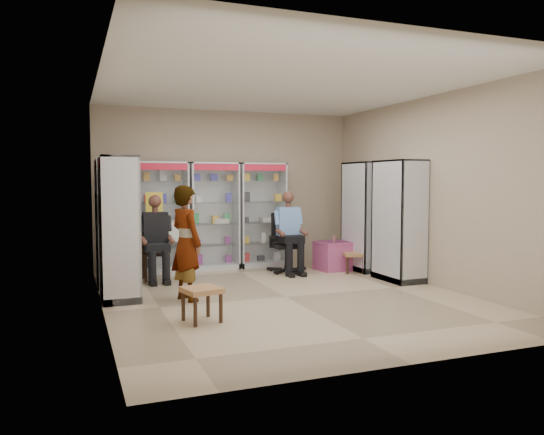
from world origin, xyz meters
name	(u,v)px	position (x,y,z in m)	size (l,w,h in m)	color
floor	(286,297)	(0.00, 0.00, 0.00)	(6.00, 6.00, 0.00)	tan
room_shell	(286,159)	(0.00, 0.00, 1.97)	(5.02, 6.02, 3.01)	tan
cabinet_back_left	(163,217)	(-1.30, 2.73, 1.00)	(0.90, 0.50, 2.00)	#B4B7BC
cabinet_back_mid	(213,216)	(-0.35, 2.73, 1.00)	(0.90, 0.50, 2.00)	#AFB0B6
cabinet_back_right	(261,215)	(0.60, 2.73, 1.00)	(0.90, 0.50, 2.00)	#AAACB1
cabinet_right_far	(364,216)	(2.23, 1.60, 1.00)	(0.50, 0.90, 2.00)	#ABADB2
cabinet_right_near	(399,221)	(2.23, 0.50, 1.00)	(0.50, 0.90, 2.00)	#9FA1A5
cabinet_left_far	(113,222)	(-2.23, 1.80, 1.00)	(0.50, 0.90, 2.00)	#B0B2B8
cabinet_left_near	(119,228)	(-2.23, 0.70, 1.00)	(0.50, 0.90, 2.00)	silver
wooden_chair	(155,252)	(-1.55, 2.00, 0.47)	(0.42, 0.42, 0.94)	#311E13
seated_customer	(155,240)	(-1.55, 1.95, 0.67)	(0.44, 0.60, 1.34)	black
office_chair	(287,243)	(0.79, 1.90, 0.54)	(0.59, 0.59, 1.08)	black
seated_shopkeeper	(288,235)	(0.79, 1.85, 0.69)	(0.45, 0.63, 1.37)	#6A94D2
pink_trunk	(333,256)	(1.68, 1.80, 0.27)	(0.55, 0.53, 0.53)	#B24799
tea_glass	(334,239)	(1.71, 1.81, 0.59)	(0.07, 0.07, 0.11)	#5E1F08
woven_stool_a	(354,263)	(1.90, 1.40, 0.18)	(0.36, 0.36, 0.36)	#9F6D43
woven_stool_b	(202,305)	(-1.43, -0.89, 0.20)	(0.41, 0.41, 0.41)	#95673E
standing_man	(186,243)	(-1.37, 0.30, 0.80)	(0.58, 0.38, 1.60)	gray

